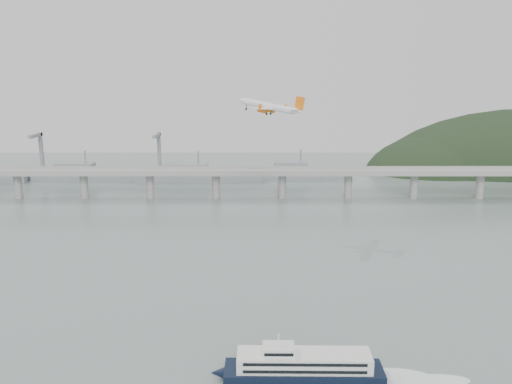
{
  "coord_description": "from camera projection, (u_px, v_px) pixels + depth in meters",
  "views": [
    {
      "loc": [
        -0.37,
        -201.39,
        91.19
      ],
      "look_at": [
        0.0,
        55.0,
        36.0
      ],
      "focal_mm": 38.0,
      "sensor_mm": 36.0,
      "label": 1
    }
  ],
  "objects": [
    {
      "name": "distant_fleet",
      "position": [
        78.0,
        175.0,
        473.69
      ],
      "size": [
        453.0,
        60.9,
        40.0
      ],
      "color": "gray",
      "rests_on": "ground"
    },
    {
      "name": "airliner",
      "position": [
        270.0,
        107.0,
        304.2
      ],
      "size": [
        38.8,
        36.52,
        11.09
      ],
      "rotation": [
        0.05,
        -0.16,
        2.71
      ],
      "color": "white",
      "rests_on": "ground"
    },
    {
      "name": "ground",
      "position": [
        256.0,
        309.0,
        216.07
      ],
      "size": [
        900.0,
        900.0,
        0.0
      ],
      "primitive_type": "plane",
      "color": "slate",
      "rests_on": "ground"
    },
    {
      "name": "ferry",
      "position": [
        304.0,
        367.0,
        165.25
      ],
      "size": [
        79.93,
        14.37,
        15.09
      ],
      "rotation": [
        0.0,
        0.0,
        -0.01
      ],
      "color": "black",
      "rests_on": "ground"
    },
    {
      "name": "bridge",
      "position": [
        254.0,
        175.0,
        407.88
      ],
      "size": [
        800.0,
        22.0,
        23.9
      ],
      "color": "gray",
      "rests_on": "ground"
    }
  ]
}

